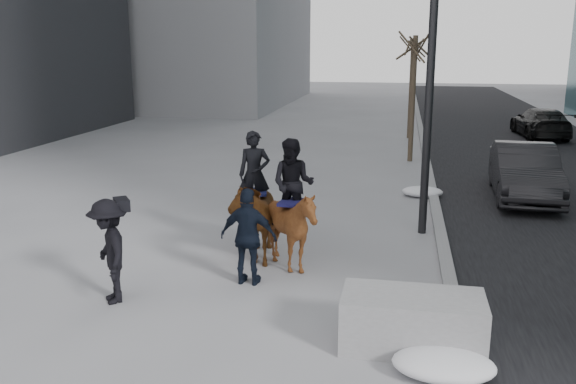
% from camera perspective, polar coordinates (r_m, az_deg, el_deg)
% --- Properties ---
extents(ground, '(120.00, 120.00, 0.00)m').
position_cam_1_polar(ground, '(10.73, -1.19, -9.31)').
color(ground, gray).
rests_on(ground, ground).
extents(road, '(8.00, 90.00, 0.01)m').
position_cam_1_polar(road, '(20.72, 24.20, 0.81)').
color(road, black).
rests_on(road, ground).
extents(curb, '(0.25, 90.00, 0.12)m').
position_cam_1_polar(curb, '(20.12, 13.10, 1.48)').
color(curb, gray).
rests_on(curb, ground).
extents(planter, '(1.99, 1.01, 0.79)m').
position_cam_1_polar(planter, '(8.92, 11.55, -11.80)').
color(planter, gray).
rests_on(planter, ground).
extents(car_near, '(1.84, 4.62, 1.50)m').
position_cam_1_polar(car_near, '(18.09, 21.27, 1.77)').
color(car_near, black).
rests_on(car_near, ground).
extents(car_far, '(2.15, 4.76, 1.35)m').
position_cam_1_polar(car_far, '(30.47, 22.55, 6.03)').
color(car_far, black).
rests_on(car_far, ground).
extents(tree_near, '(1.20, 1.20, 4.99)m').
position_cam_1_polar(tree_near, '(22.55, 11.62, 9.09)').
color(tree_near, '#382D21').
rests_on(tree_near, ground).
extents(tree_far, '(1.20, 1.20, 4.85)m').
position_cam_1_polar(tree_far, '(28.31, 11.46, 9.85)').
color(tree_far, '#3C2F23').
rests_on(tree_far, ground).
extents(mounted_left, '(1.29, 2.10, 2.53)m').
position_cam_1_polar(mounted_left, '(12.22, -3.26, -1.77)').
color(mounted_left, '#4A230E').
rests_on(mounted_left, ground).
extents(mounted_right, '(1.45, 1.59, 2.50)m').
position_cam_1_polar(mounted_right, '(11.45, 0.37, -2.49)').
color(mounted_right, '#49230E').
rests_on(mounted_right, ground).
extents(feeder, '(1.05, 0.89, 1.75)m').
position_cam_1_polar(feeder, '(10.81, -3.71, -4.21)').
color(feeder, black).
rests_on(feeder, ground).
extents(camera_crew, '(1.19, 1.30, 1.75)m').
position_cam_1_polar(camera_crew, '(10.47, -16.37, -5.30)').
color(camera_crew, black).
rests_on(camera_crew, ground).
extents(lamppost, '(0.25, 0.80, 9.09)m').
position_cam_1_polar(lamppost, '(13.67, 13.52, 16.69)').
color(lamppost, black).
rests_on(lamppost, ground).
extents(snow_piles, '(1.33, 10.51, 0.34)m').
position_cam_1_polar(snow_piles, '(11.82, 13.27, -6.65)').
color(snow_piles, silver).
rests_on(snow_piles, ground).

